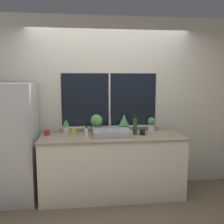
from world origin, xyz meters
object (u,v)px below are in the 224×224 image
(refrigerator, at_px, (11,143))
(soap_bottle, at_px, (86,132))
(mug_yellow, at_px, (74,131))
(mug_red, at_px, (47,132))
(potted_plant_center_left, at_px, (97,122))
(bottle_tall, at_px, (135,126))
(potted_plant_far_left, at_px, (66,126))
(potted_plant_center_right, at_px, (124,122))
(mug_black, at_px, (142,132))
(potted_plant_far_right, at_px, (151,124))
(sink, at_px, (112,133))

(refrigerator, bearing_deg, soap_bottle, 0.70)
(mug_yellow, height_order, mug_red, mug_yellow)
(potted_plant_center_left, xyz_separation_m, bottle_tall, (0.56, -0.22, -0.04))
(refrigerator, xyz_separation_m, potted_plant_far_left, (0.76, 0.24, 0.18))
(refrigerator, distance_m, potted_plant_center_left, 1.27)
(potted_plant_center_right, bearing_deg, bottle_tall, -60.63)
(refrigerator, distance_m, mug_black, 1.89)
(potted_plant_far_right, bearing_deg, refrigerator, -173.50)
(potted_plant_center_right, bearing_deg, mug_red, -174.85)
(mug_yellow, relative_size, mug_black, 1.14)
(potted_plant_far_right, bearing_deg, potted_plant_center_left, -180.00)
(mug_yellow, bearing_deg, potted_plant_center_right, 7.48)
(mug_yellow, bearing_deg, bottle_tall, -7.69)
(potted_plant_center_left, height_order, mug_red, potted_plant_center_left)
(potted_plant_far_left, height_order, bottle_tall, bottle_tall)
(potted_plant_far_left, relative_size, mug_black, 2.66)
(refrigerator, height_order, potted_plant_far_right, refrigerator)
(potted_plant_center_right, xyz_separation_m, mug_black, (0.23, -0.26, -0.12))
(refrigerator, height_order, mug_black, refrigerator)
(potted_plant_far_left, height_order, potted_plant_center_left, potted_plant_center_left)
(soap_bottle, height_order, mug_red, soap_bottle)
(potted_plant_far_left, xyz_separation_m, bottle_tall, (1.03, -0.22, 0.02))
(potted_plant_center_right, relative_size, mug_yellow, 2.93)
(potted_plant_far_left, distance_m, mug_red, 0.30)
(potted_plant_center_right, height_order, mug_red, potted_plant_center_right)
(soap_bottle, bearing_deg, potted_plant_center_left, 54.38)
(sink, bearing_deg, potted_plant_far_left, 158.80)
(mug_red, bearing_deg, potted_plant_far_right, 3.75)
(refrigerator, xyz_separation_m, potted_plant_far_right, (2.10, 0.24, 0.19))
(soap_bottle, bearing_deg, sink, -5.44)
(potted_plant_center_right, height_order, bottle_tall, bottle_tall)
(mug_yellow, distance_m, mug_black, 1.03)
(potted_plant_center_right, bearing_deg, sink, -130.86)
(potted_plant_far_left, xyz_separation_m, mug_black, (1.13, -0.26, -0.07))
(refrigerator, xyz_separation_m, sink, (1.43, -0.02, 0.12))
(potted_plant_far_left, height_order, mug_black, potted_plant_far_left)
(bottle_tall, distance_m, mug_yellow, 0.92)
(mug_yellow, height_order, mug_black, mug_yellow)
(refrigerator, xyz_separation_m, potted_plant_center_right, (1.66, 0.24, 0.23))
(mug_black, bearing_deg, refrigerator, 179.27)
(potted_plant_far_left, xyz_separation_m, potted_plant_center_left, (0.47, -0.00, 0.06))
(refrigerator, xyz_separation_m, mug_black, (1.89, -0.02, 0.11))
(sink, xyz_separation_m, potted_plant_center_left, (-0.21, 0.26, 0.12))
(bottle_tall, bearing_deg, potted_plant_center_left, 158.11)
(sink, distance_m, potted_plant_center_right, 0.36)
(mug_red, bearing_deg, potted_plant_far_left, 21.12)
(refrigerator, bearing_deg, potted_plant_center_right, 8.20)
(bottle_tall, xyz_separation_m, mug_black, (0.11, -0.04, -0.09))
(refrigerator, relative_size, sink, 3.06)
(refrigerator, relative_size, bottle_tall, 5.41)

